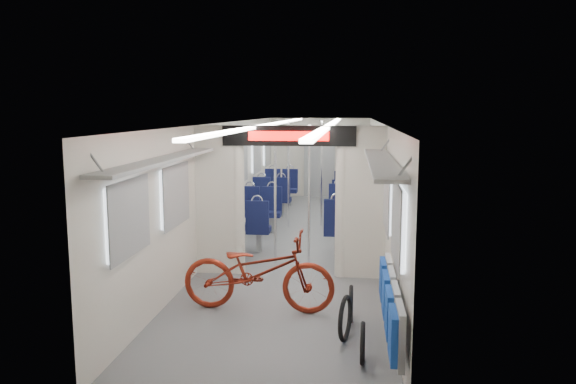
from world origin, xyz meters
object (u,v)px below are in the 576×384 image
object	(u,v)px
bicycle	(258,271)
seat_bay_near_left	(253,215)
seat_bay_far_right	(351,192)
flip_bench	(390,303)
stanchion_far_left	(288,175)
bike_hoop_b	(345,320)
seat_bay_far_left	(277,190)
bike_hoop_a	(363,346)
stanchion_near_right	(309,196)
stanchion_far_right	(321,174)
seat_bay_near_right	(351,214)
bike_hoop_c	(351,306)
stanchion_near_left	(275,195)

from	to	relation	value
bicycle	seat_bay_near_left	world-z (taller)	seat_bay_near_left
seat_bay_near_left	seat_bay_far_right	world-z (taller)	seat_bay_near_left
flip_bench	stanchion_far_left	distance (m)	6.63
bike_hoop_b	seat_bay_far_left	xyz separation A→B (m)	(-1.83, 7.99, 0.29)
bike_hoop_a	seat_bay_near_left	world-z (taller)	seat_bay_near_left
stanchion_near_right	stanchion_far_right	world-z (taller)	same
bike_hoop_b	seat_bay_far_left	size ratio (longest dim) A/B	0.26
seat_bay_near_right	seat_bay_far_right	world-z (taller)	seat_bay_near_right
bicycle	bike_hoop_c	world-z (taller)	bicycle
stanchion_near_left	seat_bay_near_right	bearing A→B (deg)	51.94
bike_hoop_b	stanchion_near_right	distance (m)	3.26
seat_bay_near_left	seat_bay_far_right	bearing A→B (deg)	59.80
seat_bay_near_right	stanchion_far_left	size ratio (longest dim) A/B	0.93
bike_hoop_b	stanchion_far_right	distance (m)	6.32
seat_bay_near_right	stanchion_far_right	distance (m)	1.79
stanchion_near_left	stanchion_far_left	distance (m)	2.92
seat_bay_near_right	seat_bay_far_left	world-z (taller)	seat_bay_near_right
stanchion_far_right	seat_bay_near_right	bearing A→B (deg)	-67.38
seat_bay_near_right	bike_hoop_a	bearing A→B (deg)	-88.47
seat_bay_near_left	seat_bay_near_right	distance (m)	1.87
bike_hoop_b	stanchion_near_right	size ratio (longest dim) A/B	0.23
seat_bay_near_right	stanchion_far_left	distance (m)	1.99
flip_bench	seat_bay_near_right	distance (m)	5.05
stanchion_far_left	seat_bay_near_right	bearing A→B (deg)	-44.72
seat_bay_near_right	stanchion_far_right	world-z (taller)	stanchion_far_right
stanchion_far_left	bike_hoop_c	bearing A→B (deg)	-75.89
bicycle	stanchion_near_left	world-z (taller)	stanchion_near_left
bicycle	stanchion_far_left	bearing A→B (deg)	4.68
stanchion_far_left	seat_bay_far_left	bearing A→B (deg)	104.72
seat_bay_far_right	stanchion_far_right	xyz separation A→B (m)	(-0.65, -1.56, 0.63)
bicycle	bike_hoop_a	xyz separation A→B (m)	(1.29, -1.40, -0.32)
seat_bay_far_left	stanchion_far_right	size ratio (longest dim) A/B	0.86
stanchion_near_right	stanchion_far_left	size ratio (longest dim) A/B	1.00
bike_hoop_c	stanchion_near_left	xyz separation A→B (m)	(-1.26, 2.53, 0.95)
flip_bench	bike_hoop_a	xyz separation A→B (m)	(-0.28, -0.19, -0.39)
stanchion_near_right	stanchion_far_right	xyz separation A→B (m)	(0.03, 3.16, 0.00)
bicycle	stanchion_near_left	size ratio (longest dim) A/B	0.84
stanchion_near_right	stanchion_far_right	bearing A→B (deg)	89.47
bicycle	bike_hoop_b	world-z (taller)	bicycle
bike_hoop_a	stanchion_near_left	xyz separation A→B (m)	(-1.38, 3.64, 0.96)
stanchion_far_right	bike_hoop_a	bearing A→B (deg)	-83.36
seat_bay_near_right	seat_bay_far_left	bearing A→B (deg)	119.37
flip_bench	stanchion_far_right	world-z (taller)	stanchion_far_right
stanchion_far_left	stanchion_near_right	bearing A→B (deg)	-77.17
flip_bench	seat_bay_near_left	bearing A→B (deg)	114.88
stanchion_near_right	stanchion_far_right	distance (m)	3.16
bicycle	stanchion_far_right	xyz separation A→B (m)	(0.50, 5.38, 0.64)
bike_hoop_c	stanchion_near_left	bearing A→B (deg)	116.47
seat_bay_near_right	stanchion_near_left	distance (m)	2.09
bike_hoop_a	bike_hoop_c	xyz separation A→B (m)	(-0.12, 1.11, 0.01)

